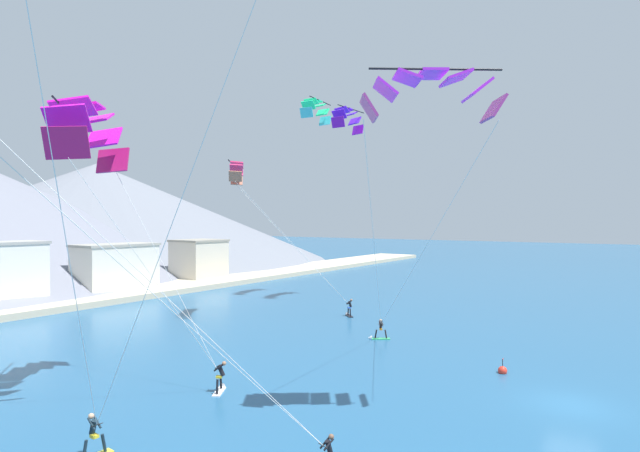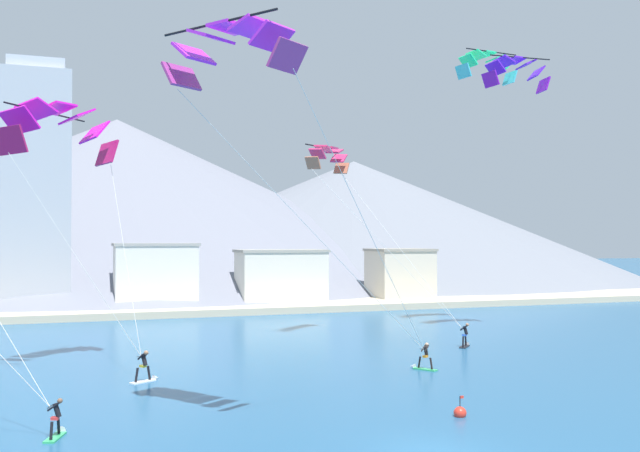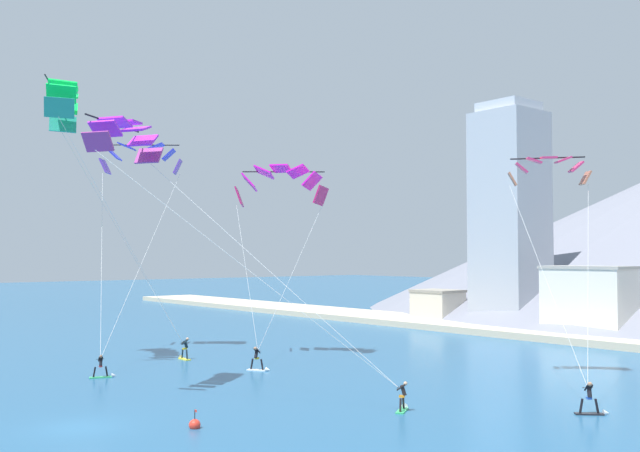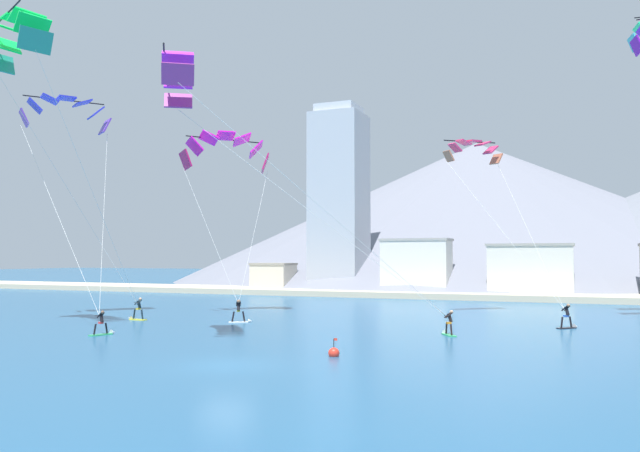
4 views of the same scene
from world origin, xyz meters
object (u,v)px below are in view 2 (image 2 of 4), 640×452
kitesurfer_near_trail (422,362)px  race_marker_buoy (460,413)px  kitesurfer_near_lead (465,339)px  parafoil_kite_distant_low_drift (487,63)px  parafoil_kite_distant_high_outer (516,70)px  parafoil_kite_near_lead (329,157)px  parafoil_kite_far_left (59,126)px  parafoil_kite_near_trail (233,48)px  kitesurfer_mid_center (58,426)px  kitesurfer_far_left (146,371)px

kitesurfer_near_trail → race_marker_buoy: (-3.64, -10.52, -0.29)m
kitesurfer_near_lead → parafoil_kite_distant_low_drift: 25.66m
race_marker_buoy → parafoil_kite_distant_high_outer: bearing=50.4°
kitesurfer_near_trail → race_marker_buoy: kitesurfer_near_trail is taller
kitesurfer_near_trail → parafoil_kite_near_lead: parafoil_kite_near_lead is taller
parafoil_kite_far_left → race_marker_buoy: bearing=-46.2°
parafoil_kite_distant_low_drift → parafoil_kite_distant_high_outer: bearing=-91.3°
parafoil_kite_distant_low_drift → parafoil_kite_near_trail: bearing=-137.7°
parafoil_kite_near_trail → parafoil_kite_distant_high_outer: (28.22, 21.28, 6.10)m
kitesurfer_mid_center → race_marker_buoy: (16.45, -2.43, -0.28)m
kitesurfer_mid_center → parafoil_kite_distant_low_drift: (34.89, 24.22, 22.73)m
kitesurfer_near_lead → kitesurfer_far_left: size_ratio=0.99×
parafoil_kite_near_lead → parafoil_kite_near_trail: parafoil_kite_near_trail is taller
kitesurfer_mid_center → parafoil_kite_distant_low_drift: bearing=34.8°
kitesurfer_far_left → parafoil_kite_distant_high_outer: 38.28m
parafoil_kite_distant_low_drift → kitesurfer_near_lead: bearing=-129.9°
kitesurfer_near_lead → race_marker_buoy: size_ratio=1.76×
parafoil_kite_near_trail → parafoil_kite_far_left: (-6.83, 16.58, -1.06)m
kitesurfer_mid_center → kitesurfer_far_left: (4.34, 9.73, 0.14)m
parafoil_kite_distant_high_outer → parafoil_kite_distant_low_drift: size_ratio=1.02×
kitesurfer_far_left → parafoil_kite_distant_high_outer: size_ratio=0.29×
kitesurfer_mid_center → race_marker_buoy: size_ratio=1.74×
kitesurfer_near_lead → parafoil_kite_far_left: bearing=179.8°
kitesurfer_near_trail → parafoil_kite_near_lead: 20.17m
kitesurfer_near_trail → parafoil_kite_distant_high_outer: size_ratio=0.27×
kitesurfer_near_trail → kitesurfer_far_left: (-15.75, 1.64, 0.12)m
race_marker_buoy → kitesurfer_near_lead: bearing=58.5°
kitesurfer_near_lead → parafoil_kite_distant_high_outer: 22.85m
kitesurfer_near_lead → parafoil_kite_near_lead: (-7.45, 7.96, 13.61)m
kitesurfer_near_lead → kitesurfer_near_trail: bearing=-135.8°
kitesurfer_far_left → parafoil_kite_near_trail: parafoil_kite_near_trail is taller
kitesurfer_far_left → parafoil_kite_far_left: bearing=131.1°
kitesurfer_near_trail → parafoil_kite_distant_low_drift: 31.55m
parafoil_kite_distant_low_drift → race_marker_buoy: bearing=-124.7°
parafoil_kite_near_trail → parafoil_kite_distant_low_drift: size_ratio=2.66×
kitesurfer_near_trail → parafoil_kite_far_left: bearing=161.2°
kitesurfer_near_trail → parafoil_kite_near_lead: size_ratio=0.12×
kitesurfer_near_trail → parafoil_kite_near_trail: bearing=-144.4°
kitesurfer_mid_center → parafoil_kite_far_left: size_ratio=0.12×
parafoil_kite_near_trail → race_marker_buoy: parafoil_kite_near_trail is taller
kitesurfer_far_left → parafoil_kite_near_trail: 18.81m
parafoil_kite_near_trail → parafoil_kite_far_left: size_ratio=1.12×
kitesurfer_near_lead → parafoil_kite_far_left: (-27.35, 0.08, 13.81)m
kitesurfer_near_lead → parafoil_kite_near_lead: bearing=133.1°
parafoil_kite_far_left → kitesurfer_mid_center: bearing=-89.0°
kitesurfer_near_trail → parafoil_kite_distant_low_drift: size_ratio=0.28×
kitesurfer_mid_center → kitesurfer_near_lead: bearing=28.8°
kitesurfer_far_left → race_marker_buoy: (12.11, -12.16, -0.42)m
kitesurfer_near_lead → kitesurfer_near_trail: size_ratio=1.07×
kitesurfer_mid_center → parafoil_kite_far_left: 20.47m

